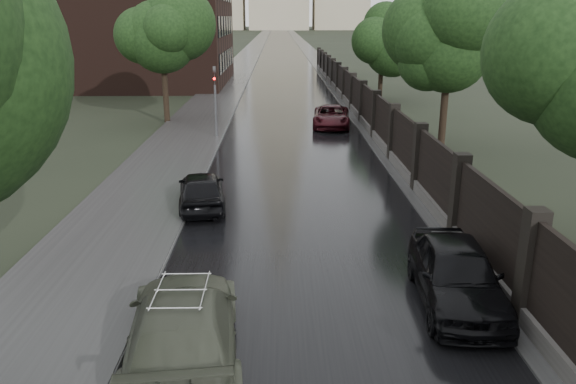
{
  "coord_description": "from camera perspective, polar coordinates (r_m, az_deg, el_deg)",
  "views": [
    {
      "loc": [
        -0.87,
        -6.02,
        6.56
      ],
      "look_at": [
        -0.57,
        10.13,
        1.5
      ],
      "focal_mm": 35.0,
      "sensor_mm": 36.0,
      "label": 1
    }
  ],
  "objects": [
    {
      "name": "fence_right",
      "position": [
        38.83,
        7.15,
        9.04
      ],
      "size": [
        0.45,
        75.72,
        2.7
      ],
      "color": "#383533",
      "rests_on": "ground"
    },
    {
      "name": "volga_sedan",
      "position": [
        11.42,
        -10.58,
        -13.4
      ],
      "size": [
        2.74,
        5.51,
        1.54
      ],
      "primitive_type": "imported",
      "rotation": [
        0.0,
        0.0,
        3.26
      ],
      "color": "#484C3D",
      "rests_on": "ground"
    },
    {
      "name": "car_right_near",
      "position": [
        13.93,
        16.74,
        -7.95
      ],
      "size": [
        2.14,
        4.66,
        1.55
      ],
      "primitive_type": "imported",
      "rotation": [
        0.0,
        0.0,
        -0.07
      ],
      "color": "black",
      "rests_on": "ground"
    },
    {
      "name": "tree_right_c",
      "position": [
        46.81,
        9.59,
        15.18
      ],
      "size": [
        4.08,
        4.08,
        7.01
      ],
      "color": "black",
      "rests_on": "ground"
    },
    {
      "name": "hatchback_left",
      "position": [
        20.21,
        -8.77,
        0.24
      ],
      "size": [
        2.13,
        4.14,
        1.35
      ],
      "primitive_type": "imported",
      "rotation": [
        0.0,
        0.0,
        3.28
      ],
      "color": "black",
      "rests_on": "ground"
    },
    {
      "name": "sidewalk_left",
      "position": [
        196.2,
        -2.64,
        15.48
      ],
      "size": [
        4.0,
        420.0,
        0.16
      ],
      "primitive_type": "cube",
      "color": "#2D2D2D",
      "rests_on": "ground"
    },
    {
      "name": "tree_right_b",
      "position": [
        29.29,
        16.01,
        13.59
      ],
      "size": [
        4.08,
        4.08,
        7.01
      ],
      "color": "black",
      "rests_on": "ground"
    },
    {
      "name": "road",
      "position": [
        196.14,
        -0.83,
        15.47
      ],
      "size": [
        8.0,
        420.0,
        0.02
      ],
      "primitive_type": "cube",
      "color": "black",
      "rests_on": "ground"
    },
    {
      "name": "verge_right",
      "position": [
        196.24,
        0.84,
        15.48
      ],
      "size": [
        3.0,
        420.0,
        0.08
      ],
      "primitive_type": "cube",
      "color": "#2D2D2D",
      "rests_on": "ground"
    },
    {
      "name": "car_right_far",
      "position": [
        35.15,
        4.43,
        7.67
      ],
      "size": [
        2.65,
        4.95,
        1.32
      ],
      "primitive_type": "imported",
      "rotation": [
        0.0,
        0.0,
        -0.1
      ],
      "color": "black",
      "rests_on": "ground"
    },
    {
      "name": "tree_left_far",
      "position": [
        36.75,
        -12.68,
        14.93
      ],
      "size": [
        4.25,
        4.25,
        7.39
      ],
      "color": "black",
      "rests_on": "ground"
    },
    {
      "name": "traffic_light",
      "position": [
        31.49,
        -7.4,
        9.65
      ],
      "size": [
        0.16,
        0.32,
        4.0
      ],
      "color": "#59595E",
      "rests_on": "ground"
    }
  ]
}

